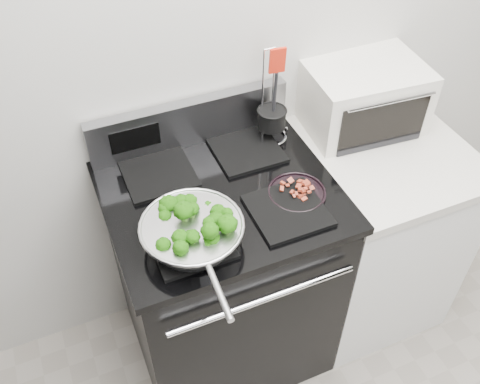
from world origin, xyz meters
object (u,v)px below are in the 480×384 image
bacon_plate (297,191)px  toaster_oven (362,96)px  gas_range (223,274)px  skillet (192,232)px  utensil_holder (271,123)px

bacon_plate → toaster_oven: 0.53m
gas_range → toaster_oven: 0.89m
gas_range → skillet: 0.57m
utensil_holder → toaster_oven: bearing=3.8°
utensil_holder → toaster_oven: utensil_holder is taller
gas_range → toaster_oven: bearing=15.7°
toaster_oven → skillet: bearing=-152.0°
bacon_plate → gas_range: bearing=154.8°
toaster_oven → bacon_plate: bearing=-141.2°
toaster_oven → gas_range: bearing=-160.1°
bacon_plate → toaster_oven: toaster_oven is taller
gas_range → bacon_plate: (0.24, -0.11, 0.48)m
skillet → bacon_plate: skillet is taller
skillet → toaster_oven: 0.91m
gas_range → bacon_plate: bearing=-25.2°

